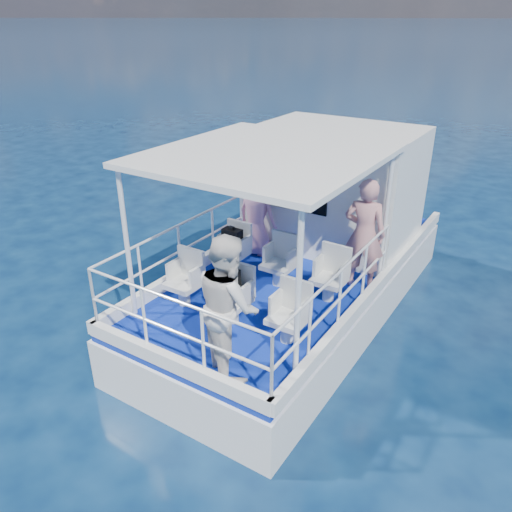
{
  "coord_description": "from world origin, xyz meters",
  "views": [
    {
      "loc": [
        3.56,
        -6.05,
        4.89
      ],
      "look_at": [
        -0.05,
        -0.4,
        1.65
      ],
      "focal_mm": 35.0,
      "sensor_mm": 36.0,
      "label": 1
    }
  ],
  "objects": [
    {
      "name": "passenger_stbd_fwd",
      "position": [
        1.14,
        0.9,
        1.8
      ],
      "size": [
        0.72,
        0.53,
        1.81
      ],
      "primitive_type": "imported",
      "rotation": [
        0.0,
        0.0,
        3.29
      ],
      "color": "tan",
      "rests_on": "deck"
    },
    {
      "name": "ground",
      "position": [
        0.0,
        0.0,
        0.0
      ],
      "size": [
        2000.0,
        2000.0,
        0.0
      ],
      "primitive_type": "plane",
      "color": "#081D3D",
      "rests_on": "ground"
    },
    {
      "name": "passenger_port_fwd",
      "position": [
        -0.94,
        1.03,
        1.67
      ],
      "size": [
        0.57,
        0.41,
        1.53
      ],
      "primitive_type": "imported",
      "rotation": [
        0.0,
        0.0,
        3.14
      ],
      "color": "pink",
      "rests_on": "deck"
    },
    {
      "name": "deck",
      "position": [
        0.0,
        1.0,
        0.85
      ],
      "size": [
        2.9,
        6.9,
        0.1
      ],
      "primitive_type": "cube",
      "color": "navy",
      "rests_on": "hull"
    },
    {
      "name": "canopy",
      "position": [
        0.0,
        -0.2,
        3.14
      ],
      "size": [
        3.0,
        3.2,
        0.08
      ],
      "primitive_type": "cube",
      "color": "white",
      "rests_on": "cabin"
    },
    {
      "name": "seat_port_aft",
      "position": [
        -0.9,
        -1.1,
        1.09
      ],
      "size": [
        0.48,
        0.46,
        0.38
      ],
      "primitive_type": "cube",
      "color": "silver",
      "rests_on": "deck"
    },
    {
      "name": "seat_stbd_aft",
      "position": [
        0.9,
        -1.1,
        1.09
      ],
      "size": [
        0.48,
        0.46,
        0.38
      ],
      "primitive_type": "cube",
      "color": "silver",
      "rests_on": "deck"
    },
    {
      "name": "seat_port_fwd",
      "position": [
        -0.9,
        0.2,
        1.09
      ],
      "size": [
        0.48,
        0.46,
        0.38
      ],
      "primitive_type": "cube",
      "color": "silver",
      "rests_on": "deck"
    },
    {
      "name": "compact_camera",
      "position": [
        -0.87,
        0.14,
        1.73
      ],
      "size": [
        0.09,
        0.05,
        0.05
      ],
      "primitive_type": "cube",
      "color": "black",
      "rests_on": "backpack_port"
    },
    {
      "name": "hull",
      "position": [
        0.0,
        1.0,
        0.0
      ],
      "size": [
        3.0,
        7.0,
        1.6
      ],
      "primitive_type": "cube",
      "color": "white",
      "rests_on": "ground"
    },
    {
      "name": "backpack_port",
      "position": [
        -0.87,
        0.15,
        1.49
      ],
      "size": [
        0.32,
        0.18,
        0.42
      ],
      "primitive_type": "cube",
      "color": "black",
      "rests_on": "seat_port_fwd"
    },
    {
      "name": "cabin",
      "position": [
        0.0,
        2.3,
        2.0
      ],
      "size": [
        2.85,
        2.0,
        2.2
      ],
      "primitive_type": "cube",
      "color": "white",
      "rests_on": "deck"
    },
    {
      "name": "passenger_stbd_aft",
      "position": [
        0.56,
        -1.97,
        1.8
      ],
      "size": [
        1.11,
        1.07,
        1.8
      ],
      "primitive_type": "imported",
      "rotation": [
        0.0,
        0.0,
        2.5
      ],
      "color": "silver",
      "rests_on": "deck"
    },
    {
      "name": "seat_center_fwd",
      "position": [
        0.0,
        0.2,
        1.09
      ],
      "size": [
        0.48,
        0.46,
        0.38
      ],
      "primitive_type": "cube",
      "color": "silver",
      "rests_on": "deck"
    },
    {
      "name": "canopy_posts",
      "position": [
        0.0,
        -0.25,
        2.0
      ],
      "size": [
        2.77,
        2.97,
        2.2
      ],
      "color": "white",
      "rests_on": "deck"
    },
    {
      "name": "seat_stbd_fwd",
      "position": [
        0.9,
        0.2,
        1.09
      ],
      "size": [
        0.48,
        0.46,
        0.38
      ],
      "primitive_type": "cube",
      "color": "silver",
      "rests_on": "deck"
    },
    {
      "name": "panda",
      "position": [
        -0.05,
        -1.14,
        1.92
      ],
      "size": [
        0.24,
        0.2,
        0.36
      ],
      "primitive_type": null,
      "color": "white",
      "rests_on": "backpack_center"
    },
    {
      "name": "railings",
      "position": [
        0.0,
        -0.58,
        1.4
      ],
      "size": [
        2.84,
        3.59,
        1.0
      ],
      "primitive_type": null,
      "color": "white",
      "rests_on": "deck"
    },
    {
      "name": "backpack_center",
      "position": [
        -0.04,
        -1.13,
        1.51
      ],
      "size": [
        0.31,
        0.17,
        0.46
      ],
      "primitive_type": "cube",
      "color": "black",
      "rests_on": "seat_center_aft"
    },
    {
      "name": "seat_center_aft",
      "position": [
        0.0,
        -1.1,
        1.09
      ],
      "size": [
        0.48,
        0.46,
        0.38
      ],
      "primitive_type": "cube",
      "color": "silver",
      "rests_on": "deck"
    }
  ]
}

